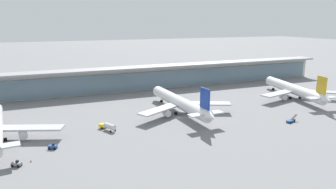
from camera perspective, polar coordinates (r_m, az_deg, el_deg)
The scene contains 9 objects.
ground_plane at distance 141.83m, azimuth 2.28°, elevation -4.31°, with size 1200.00×1200.00×0.00m, color slate.
airliner_centre_stand at distance 147.41m, azimuth 2.27°, elevation -1.50°, with size 48.09×62.57×16.66m.
airliner_right_stand at distance 189.67m, azimuth 22.33°, elevation 0.87°, with size 47.26×62.24×16.66m.
service_truck_near_nose_blue at distance 145.91m, azimuth 21.84°, elevation -4.46°, with size 6.90×3.27×2.70m.
service_truck_under_wing_yellow at distance 127.84m, azimuth -11.04°, elevation -5.77°, with size 5.99×8.66×2.95m.
service_truck_mid_apron_grey at distance 106.64m, azimuth -26.24°, elevation -11.44°, with size 3.33×2.90×2.05m.
service_truck_by_tail_blue at distance 115.30m, azimuth -20.58°, elevation -9.02°, with size 3.31×2.74×2.05m.
terminal_building at distance 198.60m, azimuth -5.38°, elevation 3.13°, with size 278.19×12.80×15.20m.
safety_cone_delta at distance 108.21m, azimuth -24.08°, elevation -11.17°, with size 0.62×0.62×0.70m.
Camera 1 is at (-56.00, -122.92, 43.26)m, focal length 32.91 mm.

